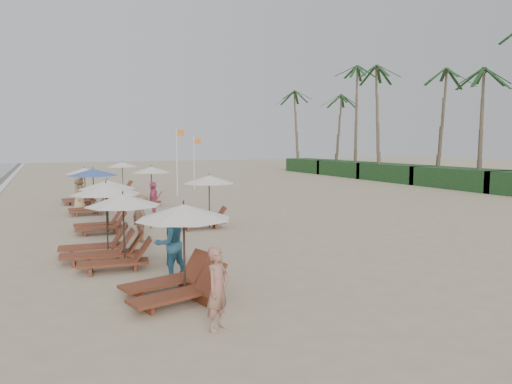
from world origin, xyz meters
name	(u,v)px	position (x,y,z in m)	size (l,w,h in m)	color
ground	(320,255)	(0.00, 0.00, 0.00)	(160.00, 160.00, 0.00)	tan
shrub_hedge	(461,178)	(22.00, 14.50, 0.80)	(3.20, 53.00, 1.60)	#193D1C
palm_row	(456,62)	(21.91, 15.40, 9.91)	(7.00, 52.00, 12.30)	brown
lounger_station_0	(174,253)	(-5.39, -2.34, 1.07)	(2.65, 2.36, 2.20)	brown
lounger_station_1	(115,231)	(-6.22, 1.14, 1.05)	(2.56, 2.18, 2.13)	brown
lounger_station_2	(98,225)	(-6.57, 2.40, 1.07)	(2.61, 2.13, 2.36)	brown
lounger_station_3	(102,205)	(-5.94, 6.95, 1.10)	(2.53, 2.28, 2.09)	brown
lounger_station_4	(90,188)	(-5.95, 12.19, 1.34)	(2.52, 2.46, 2.30)	brown
lounger_station_5	(81,185)	(-6.07, 16.68, 1.10)	(2.51, 2.20, 2.12)	brown
inland_station_0	(206,196)	(-1.85, 6.10, 1.37)	(2.71, 2.24, 2.22)	brown
inland_station_1	(149,180)	(-2.54, 14.38, 1.48)	(2.56, 2.24, 2.22)	brown
inland_station_2	(120,174)	(-3.10, 21.83, 1.38)	(2.71, 2.24, 2.22)	brown
beachgoer_near	(218,289)	(-5.08, -4.47, 0.81)	(0.59, 0.39, 1.63)	#A16857
beachgoer_mid_a	(170,243)	(-5.04, -0.54, 0.93)	(0.90, 0.70, 1.86)	teal
beachgoer_mid_b	(142,218)	(-4.86, 4.37, 0.86)	(1.11, 0.64, 1.72)	brown
beachgoer_far_a	(153,202)	(-3.55, 8.51, 0.92)	(1.08, 0.45, 1.85)	#C44E6C
beachgoer_far_b	(79,193)	(-6.39, 13.68, 0.96)	(0.94, 0.61, 1.92)	tan
flag_pole_near	(177,158)	(0.23, 18.53, 2.58)	(0.60, 0.08, 4.67)	silver
flag_pole_far	(195,160)	(2.50, 22.04, 2.30)	(0.59, 0.08, 4.12)	silver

